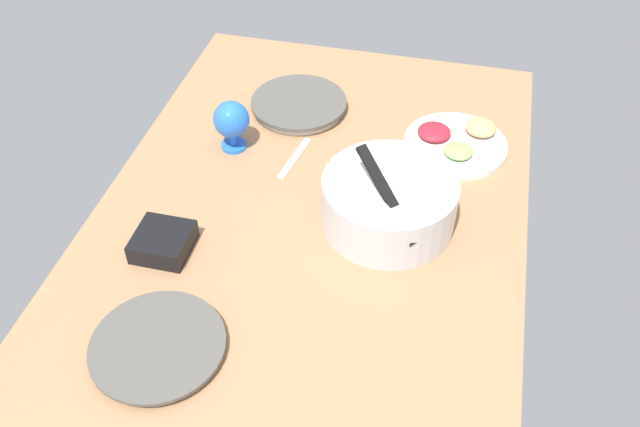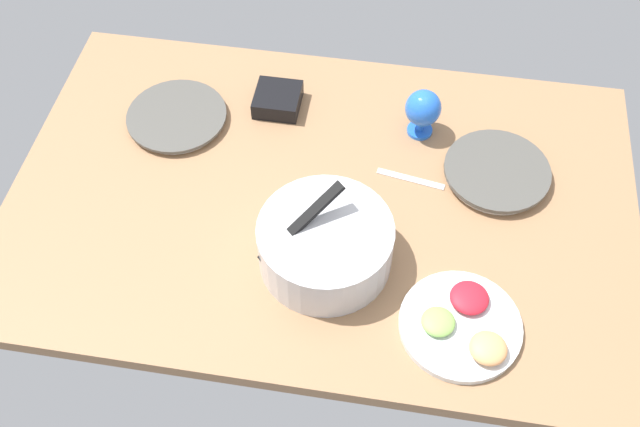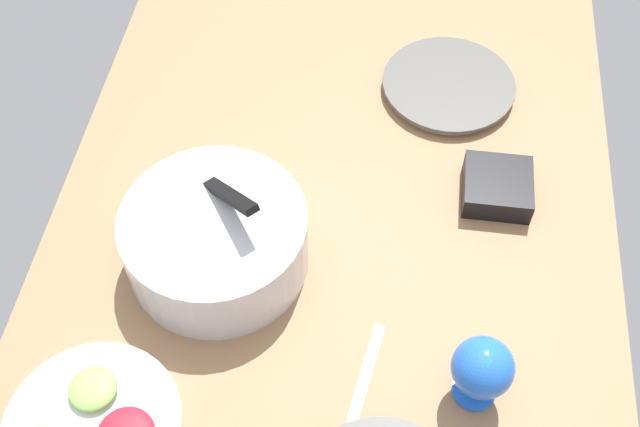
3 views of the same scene
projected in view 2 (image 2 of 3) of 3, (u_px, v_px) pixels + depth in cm
name	position (u px, v px, depth cm)	size (l,w,h in cm)	color
ground_plane	(322.00, 201.00, 187.93)	(160.00, 104.00, 4.00)	#99704C
dinner_plate_left	(497.00, 172.00, 188.82)	(27.58, 27.58, 3.14)	silver
dinner_plate_right	(177.00, 117.00, 201.04)	(27.60, 27.60, 2.33)	silver
mixing_bowl	(325.00, 243.00, 169.35)	(31.77, 31.77, 20.37)	silver
fruit_platter	(463.00, 325.00, 162.73)	(27.77, 27.77, 5.32)	silver
hurricane_glass_blue	(423.00, 109.00, 192.58)	(9.63, 9.63, 14.12)	blue
square_bowl_black	(278.00, 99.00, 203.04)	(12.54, 12.54, 5.00)	black
fork_by_left_plate	(411.00, 179.00, 189.30)	(18.00, 1.80, 0.60)	silver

